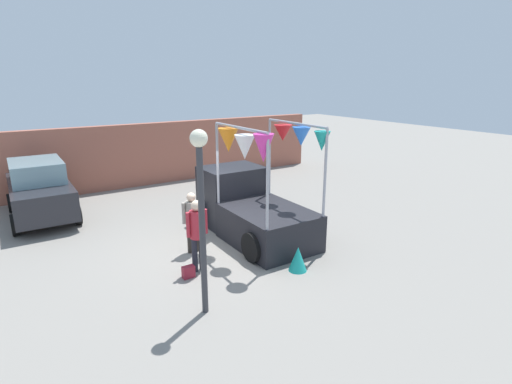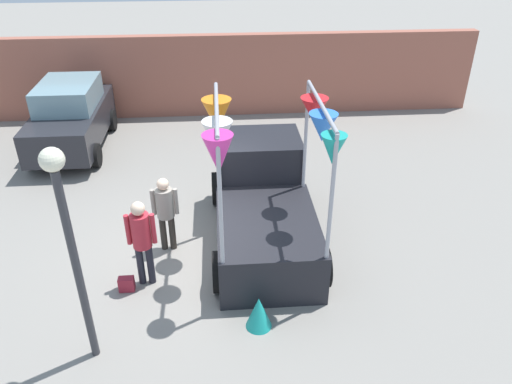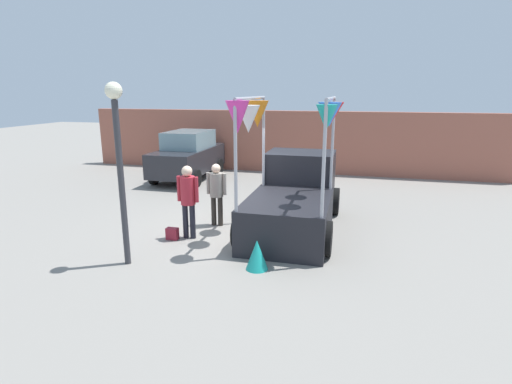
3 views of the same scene
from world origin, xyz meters
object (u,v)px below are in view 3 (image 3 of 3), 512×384
at_px(handbag, 172,234).
at_px(vendor_truck, 294,192).
at_px(parked_car, 188,155).
at_px(person_customer, 188,195).
at_px(person_vendor, 216,189).
at_px(street_lamp, 118,148).
at_px(folded_kite_bundle_teal, 257,255).

bearing_deg(handbag, vendor_truck, 31.67).
relative_size(parked_car, person_customer, 2.29).
relative_size(person_vendor, street_lamp, 0.45).
distance_m(parked_car, folded_kite_bundle_teal, 8.83).
bearing_deg(person_customer, handbag, -150.26).
distance_m(street_lamp, folded_kite_bundle_teal, 3.35).
xyz_separation_m(parked_car, person_customer, (2.70, -6.19, 0.11)).
relative_size(handbag, street_lamp, 0.08).
xyz_separation_m(handbag, street_lamp, (-0.28, -1.46, 2.22)).
bearing_deg(person_vendor, vendor_truck, 11.05).
relative_size(vendor_truck, person_vendor, 2.49).
distance_m(vendor_truck, person_vendor, 1.99).
distance_m(parked_car, handbag, 6.85).
xyz_separation_m(parked_car, handbag, (2.35, -6.39, -0.80)).
bearing_deg(handbag, person_vendor, 61.32).
xyz_separation_m(person_vendor, street_lamp, (-0.96, -2.70, 1.38)).
height_order(parked_car, street_lamp, street_lamp).
bearing_deg(person_vendor, folded_kite_bundle_teal, -54.55).
xyz_separation_m(vendor_truck, parked_car, (-4.98, 4.77, 0.04)).
relative_size(parked_car, person_vendor, 2.47).
distance_m(person_vendor, street_lamp, 3.18).
xyz_separation_m(person_customer, handbag, (-0.35, -0.20, -0.92)).
bearing_deg(person_vendor, handbag, -118.68).
xyz_separation_m(vendor_truck, person_customer, (-2.28, -1.42, 0.15)).
relative_size(person_customer, handbag, 6.23).
bearing_deg(parked_car, person_customer, -66.42).
xyz_separation_m(person_customer, folded_kite_bundle_teal, (1.98, -1.28, -0.76)).
bearing_deg(person_customer, folded_kite_bundle_teal, -32.87).
xyz_separation_m(parked_car, person_vendor, (3.03, -5.15, 0.03)).
bearing_deg(vendor_truck, folded_kite_bundle_teal, -96.31).
bearing_deg(folded_kite_bundle_teal, person_customer, 147.13).
distance_m(person_vendor, folded_kite_bundle_teal, 2.92).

